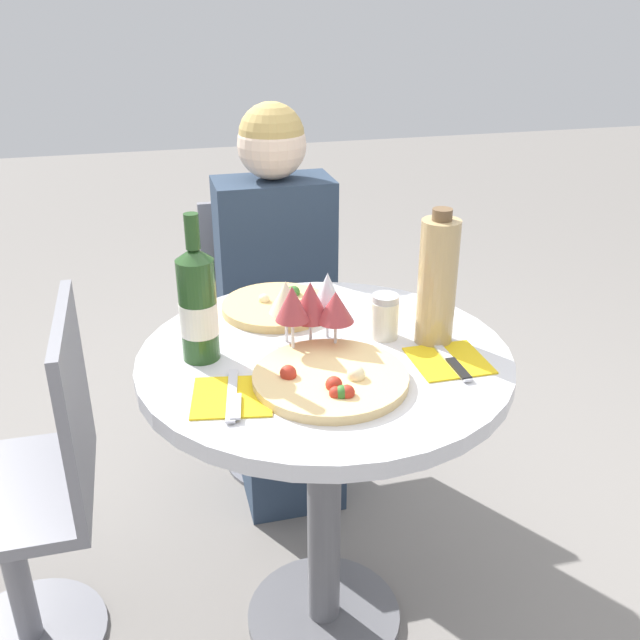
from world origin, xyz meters
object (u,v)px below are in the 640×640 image
chair_empty_side (29,497)px  pizza_large (330,379)px  dining_table (324,417)px  seated_diner (281,324)px  wine_bottle (198,305)px  tall_carafe (437,281)px  chair_behind_diner (274,340)px

chair_empty_side → pizza_large: 0.78m
dining_table → chair_empty_side: 0.70m
seated_diner → wine_bottle: (-0.28, -0.59, 0.35)m
dining_table → seated_diner: (0.03, 0.63, -0.06)m
chair_empty_side → tall_carafe: (0.91, -0.13, 0.49)m
dining_table → pizza_large: size_ratio=2.59×
seated_diner → pizza_large: (-0.05, -0.76, 0.24)m
pizza_large → tall_carafe: 0.32m
seated_diner → chair_empty_side: (-0.69, -0.51, -0.12)m
chair_behind_diner → wine_bottle: size_ratio=2.79×
chair_behind_diner → pizza_large: bearing=86.6°
chair_empty_side → pizza_large: size_ratio=2.83×
dining_table → tall_carafe: tall_carafe is taller
chair_behind_diner → tall_carafe: 0.94m
seated_diner → pizza_large: 0.80m
dining_table → tall_carafe: bearing=-1.4°
pizza_large → chair_empty_side: bearing=158.2°
dining_table → pizza_large: pizza_large is taller
tall_carafe → chair_empty_side: bearing=171.8°
chair_behind_diner → wine_bottle: (-0.28, -0.72, 0.47)m
pizza_large → wine_bottle: bearing=143.4°
wine_bottle → chair_behind_diner: bearing=68.6°
seated_diner → chair_empty_side: seated_diner is taller
dining_table → chair_empty_side: size_ratio=0.91×
wine_bottle → tall_carafe: 0.50m
pizza_large → chair_behind_diner: bearing=86.6°
chair_empty_side → tall_carafe: size_ratio=2.91×
wine_bottle → tall_carafe: wine_bottle is taller
chair_behind_diner → chair_empty_side: (-0.69, -0.64, 0.00)m
chair_empty_side → tall_carafe: tall_carafe is taller
chair_behind_diner → pizza_large: chair_behind_diner is taller
chair_behind_diner → seated_diner: seated_diner is taller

